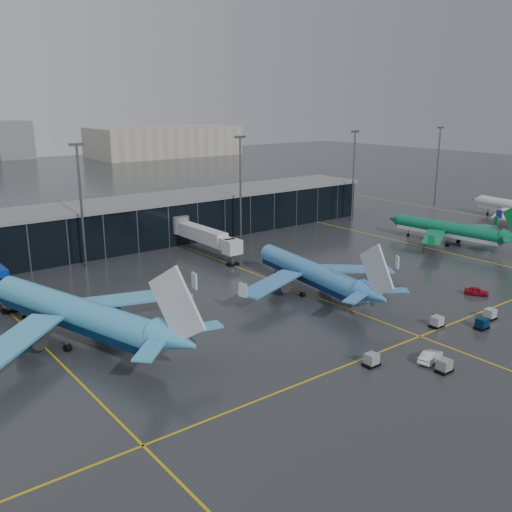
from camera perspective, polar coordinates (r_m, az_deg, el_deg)
ground at (r=90.33m, az=4.52°, el=-6.57°), size 600.00×600.00×0.00m
terminal_pier at (r=139.01m, az=-12.87°, el=3.21°), size 142.00×17.00×10.70m
flood_masts at (r=129.19m, az=-8.78°, el=6.31°), size 203.00×0.50×25.50m
distant_hangars at (r=349.42m, az=-20.24°, el=10.29°), size 260.00×71.00×22.00m
taxi_lines at (r=104.01m, az=4.69°, el=-3.59°), size 220.00×120.00×0.02m
airliner_arkefly at (r=85.06m, az=-17.86°, el=-3.69°), size 50.76×54.56×13.94m
airliner_klm_near at (r=102.59m, az=5.38°, el=-0.37°), size 39.42×43.47×12.01m
airliner_aer_lingus at (r=144.94m, az=18.67°, el=3.36°), size 35.12×39.21×11.26m
baggage_carts at (r=87.54m, az=19.97°, el=-7.69°), size 29.75×16.13×1.70m
mobile_airstair at (r=100.92m, az=10.30°, el=-3.93°), size 2.98×3.67×3.45m
service_van_red at (r=109.16m, az=21.19°, el=-3.31°), size 3.52×4.41×1.41m
service_van_white at (r=80.20m, az=17.03°, el=-9.56°), size 4.94×2.65×1.55m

